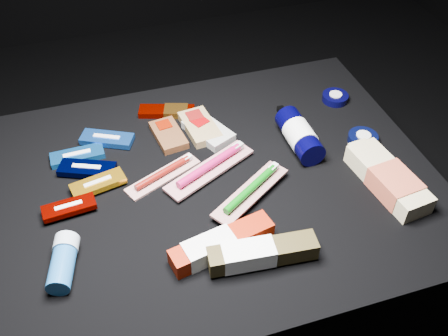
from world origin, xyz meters
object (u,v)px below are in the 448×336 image
object	(u,v)px
lotion_bottle	(299,135)
bodywash_bottle	(389,180)
deodorant_stick	(63,262)
toothpaste_carton_red	(218,245)

from	to	relation	value
lotion_bottle	bodywash_bottle	size ratio (longest dim) A/B	0.86
lotion_bottle	deodorant_stick	bearing A→B (deg)	-161.27
lotion_bottle	deodorant_stick	xyz separation A→B (m)	(-0.57, -0.20, -0.01)
bodywash_bottle	deodorant_stick	world-z (taller)	same
deodorant_stick	toothpaste_carton_red	xyz separation A→B (m)	(0.29, -0.05, -0.00)
toothpaste_carton_red	bodywash_bottle	bearing A→B (deg)	-3.55
toothpaste_carton_red	deodorant_stick	bearing A→B (deg)	159.14
lotion_bottle	toothpaste_carton_red	distance (m)	0.37
bodywash_bottle	deodorant_stick	distance (m)	0.70
bodywash_bottle	deodorant_stick	size ratio (longest dim) A/B	1.91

